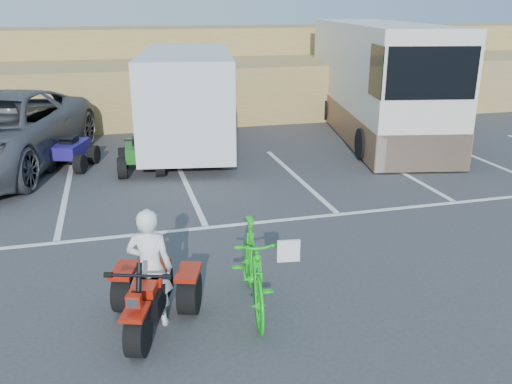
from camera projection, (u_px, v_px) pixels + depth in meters
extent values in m
plane|color=#353537|center=(234.00, 288.00, 8.07)|extent=(100.00, 100.00, 0.00)
cube|color=white|center=(66.00, 196.00, 11.98)|extent=(0.12, 5.00, 0.01)
cube|color=white|center=(187.00, 186.00, 12.63)|extent=(0.12, 5.00, 0.01)
cube|color=white|center=(297.00, 177.00, 13.29)|extent=(0.12, 5.00, 0.01)
cube|color=white|center=(396.00, 169.00, 13.94)|extent=(0.12, 5.00, 0.01)
cube|color=white|center=(486.00, 162.00, 14.60)|extent=(0.12, 5.00, 0.01)
cube|color=white|center=(206.00, 228.00, 10.26)|extent=(28.00, 0.12, 0.01)
cube|color=olive|center=(153.00, 89.00, 20.53)|extent=(40.00, 6.00, 2.00)
cube|color=olive|center=(145.00, 54.00, 23.40)|extent=(40.00, 4.00, 2.20)
imported|color=white|center=(150.00, 268.00, 6.95)|extent=(0.68, 0.55, 1.61)
imported|color=#14BF19|center=(253.00, 268.00, 7.36)|extent=(0.84, 2.09, 1.22)
cube|color=silver|center=(188.00, 97.00, 15.38)|extent=(3.35, 6.28, 2.49)
cylinder|color=black|center=(190.00, 138.00, 15.77)|extent=(2.27, 1.05, 0.70)
cube|color=silver|center=(375.00, 78.00, 17.46)|extent=(4.20, 9.82, 3.44)
cube|color=brown|center=(372.00, 116.00, 17.87)|extent=(4.25, 9.83, 0.95)
cube|color=black|center=(433.00, 73.00, 12.71)|extent=(2.16, 0.45, 1.24)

